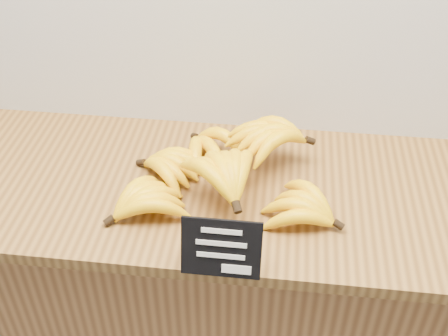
% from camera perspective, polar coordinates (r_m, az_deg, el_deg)
% --- Properties ---
extents(counter, '(1.29, 0.50, 0.90)m').
position_cam_1_polar(counter, '(1.67, 0.21, -14.39)').
color(counter, brown).
rests_on(counter, ground).
extents(counter_top, '(1.54, 0.54, 0.03)m').
position_cam_1_polar(counter_top, '(1.32, 0.26, -2.21)').
color(counter_top, brown).
rests_on(counter_top, counter).
extents(chalkboard_sign, '(0.16, 0.04, 0.12)m').
position_cam_1_polar(chalkboard_sign, '(1.08, -0.29, -8.20)').
color(chalkboard_sign, black).
rests_on(chalkboard_sign, counter_top).
extents(banana_pile, '(0.52, 0.40, 0.12)m').
position_cam_1_polar(banana_pile, '(1.28, 0.15, 0.10)').
color(banana_pile, yellow).
rests_on(banana_pile, counter_top).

